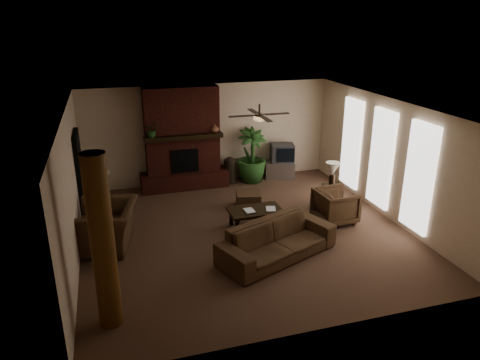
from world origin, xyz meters
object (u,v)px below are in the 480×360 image
object	(u,v)px
floor_plant	(251,167)
side_table_left	(105,209)
log_column	(103,244)
ottoman	(248,200)
lamp_left	(102,180)
lamp_right	(333,170)
tv_stand	(280,169)
armchair_right	(336,204)
coffee_table	(255,212)
side_table_right	(332,197)
armchair_left	(105,220)
sofa	(277,235)
floor_vase	(230,168)

from	to	relation	value
floor_plant	side_table_left	distance (m)	4.40
log_column	ottoman	xyz separation A→B (m)	(3.43, 3.69, -1.20)
side_table_left	lamp_left	world-z (taller)	lamp_left
lamp_right	tv_stand	bearing A→B (deg)	98.71
ottoman	lamp_right	world-z (taller)	lamp_right
tv_stand	lamp_left	size ratio (longest dim) A/B	1.31
lamp_right	ottoman	bearing A→B (deg)	162.13
armchair_right	floor_plant	xyz separation A→B (m)	(-1.03, 3.17, -0.00)
coffee_table	floor_plant	world-z (taller)	floor_plant
armchair_right	side_table_right	bearing A→B (deg)	-26.28
armchair_left	side_table_left	bearing A→B (deg)	-166.24
sofa	floor_vase	size ratio (longest dim) A/B	3.20
side_table_right	sofa	bearing A→B (deg)	-138.77
side_table_right	lamp_left	bearing A→B (deg)	171.56
side_table_left	lamp_left	bearing A→B (deg)	-62.86
coffee_table	tv_stand	world-z (taller)	tv_stand
armchair_right	side_table_left	bearing A→B (deg)	67.78
ottoman	tv_stand	bearing A→B (deg)	49.63
lamp_left	ottoman	bearing A→B (deg)	-3.90
coffee_table	floor_plant	distance (m)	3.02
ottoman	lamp_left	bearing A→B (deg)	176.10
armchair_left	floor_vase	size ratio (longest dim) A/B	1.79
floor_plant	lamp_right	distance (m)	2.81
log_column	side_table_right	xyz separation A→B (m)	(5.45, 3.12, -1.12)
armchair_left	side_table_right	world-z (taller)	armchair_left
floor_vase	side_table_right	bearing A→B (deg)	-50.84
side_table_left	lamp_right	world-z (taller)	lamp_right
lamp_right	sofa	bearing A→B (deg)	-138.89
sofa	side_table_right	world-z (taller)	sofa
side_table_left	side_table_right	distance (m)	5.54
side_table_left	side_table_right	xyz separation A→B (m)	(5.48, -0.85, 0.00)
armchair_right	floor_plant	bearing A→B (deg)	13.60
ottoman	tv_stand	world-z (taller)	tv_stand
coffee_table	floor_plant	xyz separation A→B (m)	(0.84, 2.90, 0.06)
sofa	lamp_right	xyz separation A→B (m)	(2.15, 1.87, 0.52)
sofa	floor_vase	distance (m)	4.37
sofa	ottoman	world-z (taller)	sofa
log_column	floor_plant	size ratio (longest dim) A/B	1.80
ottoman	side_table_right	xyz separation A→B (m)	(2.01, -0.57, 0.08)
armchair_left	armchair_right	xyz separation A→B (m)	(5.14, -0.30, -0.17)
side_table_left	floor_vase	bearing A→B (deg)	24.29
sofa	armchair_left	bearing A→B (deg)	134.17
sofa	side_table_left	size ratio (longest dim) A/B	4.49
coffee_table	floor_vase	xyz separation A→B (m)	(0.21, 2.96, 0.06)
lamp_left	coffee_table	bearing A→B (deg)	-22.30
log_column	armchair_right	bearing A→B (deg)	24.35
side_table_right	floor_plant	bearing A→B (deg)	119.72
floor_plant	lamp_right	world-z (taller)	lamp_right
floor_vase	floor_plant	distance (m)	0.63
log_column	coffee_table	world-z (taller)	log_column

